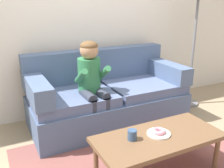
% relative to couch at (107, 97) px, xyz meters
% --- Properties ---
extents(ground, '(10.00, 10.00, 0.00)m').
position_rel_couch_xyz_m(ground, '(-0.12, -0.84, -0.34)').
color(ground, '#9E896B').
extents(wall_back, '(8.00, 0.10, 2.80)m').
position_rel_couch_xyz_m(wall_back, '(-0.12, 0.56, 1.06)').
color(wall_back, silver).
rests_on(wall_back, ground).
extents(couch, '(1.94, 0.90, 0.91)m').
position_rel_couch_xyz_m(couch, '(0.00, 0.00, 0.00)').
color(couch, slate).
rests_on(couch, ground).
extents(coffee_table, '(1.15, 0.53, 0.39)m').
position_rel_couch_xyz_m(coffee_table, '(-0.05, -1.18, 0.02)').
color(coffee_table, brown).
rests_on(coffee_table, ground).
extents(person_child, '(0.34, 0.58, 1.10)m').
position_rel_couch_xyz_m(person_child, '(-0.28, -0.20, 0.33)').
color(person_child, '#337A4C').
rests_on(person_child, ground).
extents(plate, '(0.21, 0.21, 0.01)m').
position_rel_couch_xyz_m(plate, '(-0.04, -1.16, 0.06)').
color(plate, white).
rests_on(plate, coffee_table).
extents(donut, '(0.17, 0.17, 0.04)m').
position_rel_couch_xyz_m(donut, '(-0.04, -1.16, 0.09)').
color(donut, pink).
rests_on(donut, plate).
extents(mug, '(0.08, 0.08, 0.09)m').
position_rel_couch_xyz_m(mug, '(-0.29, -1.13, 0.10)').
color(mug, '#334C72').
rests_on(mug, coffee_table).
extents(toy_controller, '(0.23, 0.09, 0.05)m').
position_rel_couch_xyz_m(toy_controller, '(0.45, -0.72, -0.31)').
color(toy_controller, red).
rests_on(toy_controller, ground).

